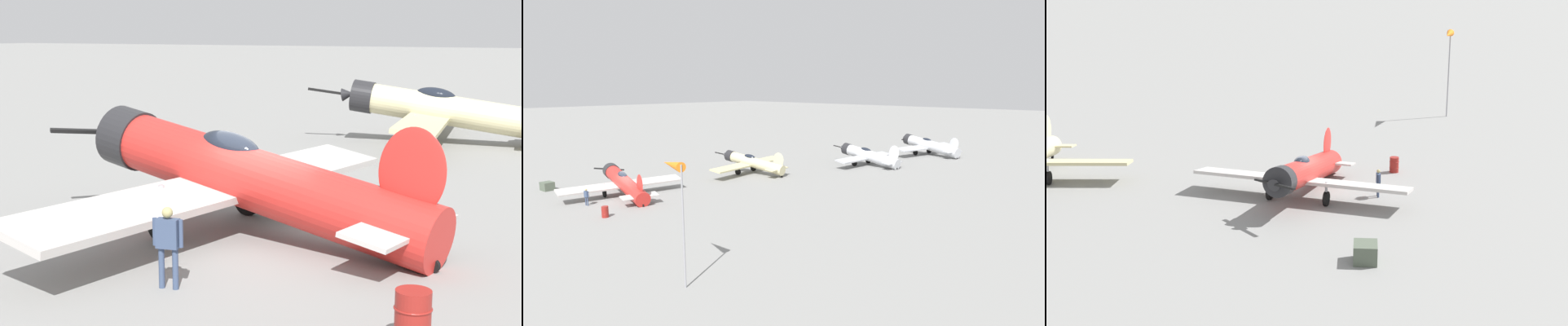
# 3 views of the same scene
# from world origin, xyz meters

# --- Properties ---
(ground_plane) EXTENTS (400.00, 400.00, 0.00)m
(ground_plane) POSITION_xyz_m (0.00, 0.00, 0.00)
(ground_plane) COLOR gray
(airplane_foreground) EXTENTS (12.30, 10.80, 3.11)m
(airplane_foreground) POSITION_xyz_m (-0.08, -0.50, 1.40)
(airplane_foreground) COLOR red
(airplane_foreground) RESTS_ON ground_plane
(ground_crew_mechanic) EXTENTS (0.29, 0.61, 1.59)m
(ground_crew_mechanic) POSITION_xyz_m (3.99, 0.08, 0.96)
(ground_crew_mechanic) COLOR #384766
(ground_crew_mechanic) RESTS_ON ground_plane
(equipment_crate) EXTENTS (1.17, 1.34, 0.89)m
(equipment_crate) POSITION_xyz_m (4.06, -9.13, 0.44)
(equipment_crate) COLOR #4C5647
(equipment_crate) RESTS_ON ground_plane
(fuel_drum) EXTENTS (0.60, 0.60, 0.95)m
(fuel_drum) POSITION_xyz_m (4.63, 4.99, 0.47)
(fuel_drum) COLOR maroon
(fuel_drum) RESTS_ON ground_plane
(windsock_mast) EXTENTS (0.86, 2.20, 6.99)m
(windsock_mast) POSITION_xyz_m (7.89, 20.31, 6.41)
(windsock_mast) COLOR gray
(windsock_mast) RESTS_ON ground_plane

